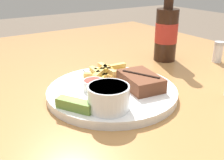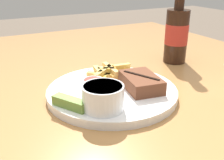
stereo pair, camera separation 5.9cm
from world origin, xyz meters
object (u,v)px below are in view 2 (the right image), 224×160
(steak_portion, at_px, (141,82))
(fork_utensil, at_px, (99,76))
(coleslaw_cup, at_px, (103,96))
(dipping_sauce_cup, at_px, (93,84))
(dinner_plate, at_px, (112,92))
(beer_bottle, at_px, (177,33))
(pickle_spear, at_px, (70,103))

(steak_portion, relative_size, fork_utensil, 0.87)
(coleslaw_cup, distance_m, dipping_sauce_cup, 0.10)
(dinner_plate, height_order, beer_bottle, beer_bottle)
(dipping_sauce_cup, bearing_deg, fork_utensil, 145.27)
(steak_portion, xyz_separation_m, pickle_spear, (0.01, -0.17, -0.01))
(coleslaw_cup, xyz_separation_m, fork_utensil, (-0.16, 0.06, -0.03))
(dinner_plate, xyz_separation_m, beer_bottle, (-0.13, 0.29, 0.08))
(dipping_sauce_cup, relative_size, beer_bottle, 0.19)
(dinner_plate, bearing_deg, pickle_spear, -68.88)
(coleslaw_cup, height_order, fork_utensil, coleslaw_cup)
(dinner_plate, relative_size, dipping_sauce_cup, 6.15)
(dinner_plate, height_order, steak_portion, steak_portion)
(fork_utensil, xyz_separation_m, beer_bottle, (-0.05, 0.28, 0.07))
(pickle_spear, bearing_deg, beer_bottle, 113.04)
(dinner_plate, xyz_separation_m, pickle_spear, (0.04, -0.12, 0.02))
(pickle_spear, bearing_deg, dinner_plate, 111.12)
(coleslaw_cup, bearing_deg, fork_utensil, 158.02)
(beer_bottle, bearing_deg, coleslaw_cup, -59.45)
(dipping_sauce_cup, distance_m, pickle_spear, 0.10)
(dinner_plate, relative_size, fork_utensil, 2.21)
(steak_portion, xyz_separation_m, dipping_sauce_cup, (-0.05, -0.10, -0.00))
(steak_portion, xyz_separation_m, fork_utensil, (-0.11, -0.05, -0.01))
(steak_portion, distance_m, dipping_sauce_cup, 0.11)
(dipping_sauce_cup, bearing_deg, pickle_spear, -51.25)
(beer_bottle, bearing_deg, dipping_sauce_cup, -71.38)
(fork_utensil, distance_m, beer_bottle, 0.30)
(dipping_sauce_cup, bearing_deg, dinner_plate, 67.03)
(dinner_plate, height_order, pickle_spear, pickle_spear)
(coleslaw_cup, xyz_separation_m, pickle_spear, (-0.03, -0.06, -0.02))
(dipping_sauce_cup, bearing_deg, steak_portion, 63.75)
(dipping_sauce_cup, bearing_deg, coleslaw_cup, -12.11)
(coleslaw_cup, bearing_deg, steak_portion, 111.67)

